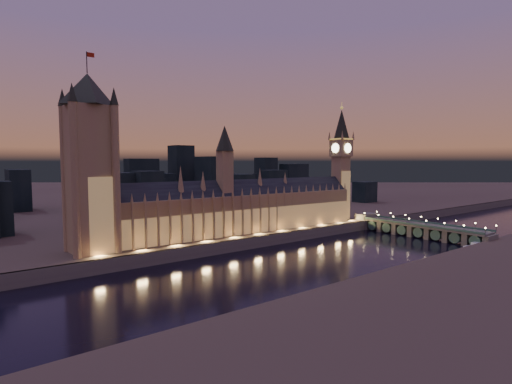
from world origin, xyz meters
TOP-DOWN VIEW (x-y plane):
  - ground_plane at (0.00, 0.00)m, footprint 2000.00×2000.00m
  - north_bank at (0.00, 520.00)m, footprint 2000.00×960.00m
  - embankment_wall at (0.00, 41.00)m, footprint 2000.00×2.50m
  - palace_of_westminster at (1.27, 61.75)m, footprint 202.00×25.38m
  - victoria_tower at (-110.00, 61.92)m, footprint 31.68×31.68m
  - elizabeth_tower at (108.00, 61.92)m, footprint 18.00×18.00m
  - westminster_bridge at (123.78, -3.45)m, footprint 18.82×113.00m
  - river_boat at (122.47, -58.00)m, footprint 48.68×18.70m
  - city_backdrop at (28.30, 246.24)m, footprint 491.27×215.63m

SIDE VIEW (x-z plane):
  - ground_plane at x=0.00m, z-range 0.00..0.00m
  - river_boat at x=122.47m, z-range -0.69..3.81m
  - north_bank at x=0.00m, z-range 0.00..8.00m
  - embankment_wall at x=0.00m, z-range 0.00..8.00m
  - westminster_bridge at x=123.78m, z-range -1.96..13.94m
  - palace_of_westminster at x=1.27m, z-range -12.63..65.37m
  - city_backdrop at x=28.30m, z-range -8.60..70.28m
  - victoria_tower at x=-110.00m, z-range 7.41..121.45m
  - elizabeth_tower at x=108.00m, z-range 14.00..119.62m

